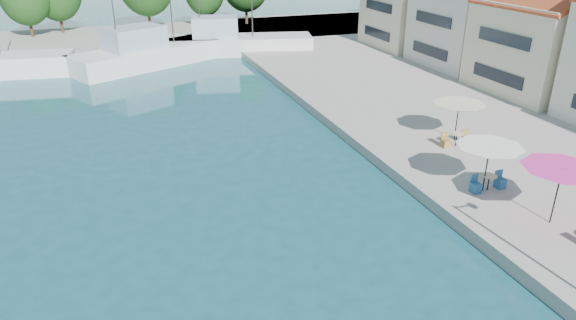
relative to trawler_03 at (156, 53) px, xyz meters
name	(u,v)px	position (x,y,z in m)	size (l,w,h in m)	color
quay_right	(549,108)	(24.43, -24.06, -0.77)	(32.00, 92.00, 0.60)	#A49C94
quay_far	(94,40)	(-5.57, 12.94, -0.77)	(90.00, 16.00, 0.60)	#A49C94
building_04	(552,32)	(26.43, -21.06, 3.95)	(9.00, 8.80, 9.20)	beige
building_05	(473,12)	(26.43, -12.06, 4.19)	(8.40, 8.80, 9.70)	silver
trawler_03	(156,53)	(0.00, 0.00, 0.00)	(17.23, 11.72, 10.20)	white
trawler_04	(234,43)	(8.24, 1.98, 0.00)	(15.71, 7.39, 10.20)	silver
umbrella_pink	(561,174)	(11.90, -36.63, 1.77)	(3.25, 3.25, 2.49)	black
umbrella_white	(489,151)	(11.14, -33.33, 1.55)	(3.04, 3.04, 2.27)	black
umbrella_cream	(459,107)	(13.89, -27.45, 1.50)	(2.97, 2.97, 2.22)	black
cafe_table_02	(488,184)	(11.41, -33.33, -0.18)	(1.82, 0.70, 0.76)	black
cafe_table_03	(456,141)	(13.38, -28.25, -0.18)	(1.82, 0.70, 0.76)	black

